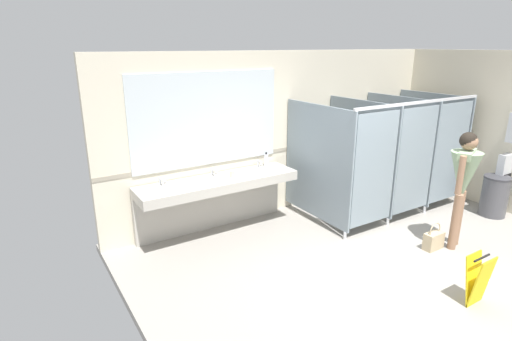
% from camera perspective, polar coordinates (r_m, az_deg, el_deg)
% --- Properties ---
extents(ground_plane, '(6.48, 5.56, 0.10)m').
position_cam_1_polar(ground_plane, '(5.68, 20.48, -13.17)').
color(ground_plane, gray).
extents(wall_back, '(6.48, 0.12, 2.64)m').
position_cam_1_polar(wall_back, '(6.88, 4.89, 5.49)').
color(wall_back, beige).
rests_on(wall_back, ground_plane).
extents(wall_back_tile_band, '(6.48, 0.01, 0.06)m').
position_cam_1_polar(wall_back_tile_band, '(6.89, 5.15, 3.18)').
color(wall_back_tile_band, '#9E937F').
rests_on(wall_back_tile_band, wall_back).
extents(vanity_counter, '(2.42, 0.60, 0.98)m').
position_cam_1_polar(vanity_counter, '(6.04, -5.61, -2.95)').
color(vanity_counter, '#B2ADA3').
rests_on(vanity_counter, ground_plane).
extents(mirror_panel, '(2.32, 0.02, 1.35)m').
position_cam_1_polar(mirror_panel, '(5.95, -6.85, 7.19)').
color(mirror_panel, silver).
rests_on(mirror_panel, wall_back).
extents(bathroom_stalls, '(2.81, 1.51, 1.93)m').
position_cam_1_polar(bathroom_stalls, '(7.08, 18.23, 2.40)').
color(bathroom_stalls, gray).
rests_on(bathroom_stalls, ground_plane).
extents(paper_towel_dispenser_lower, '(0.39, 0.13, 0.42)m').
position_cam_1_polar(paper_towel_dispenser_lower, '(7.88, 31.84, 0.55)').
color(paper_towel_dispenser_lower, '#B7BABF').
rests_on(paper_towel_dispenser_lower, wall_side_right).
extents(trash_bin, '(0.42, 0.42, 0.68)m').
position_cam_1_polar(trash_bin, '(7.76, 30.61, -3.12)').
color(trash_bin, '#47474C').
rests_on(trash_bin, ground_plane).
extents(person_standing, '(0.54, 0.52, 1.64)m').
position_cam_1_polar(person_standing, '(6.10, 27.23, -0.74)').
color(person_standing, '#8C664C').
rests_on(person_standing, ground_plane).
extents(handbag, '(0.30, 0.14, 0.39)m').
position_cam_1_polar(handbag, '(6.21, 23.77, -8.96)').
color(handbag, tan).
rests_on(handbag, ground_plane).
extents(soap_dispenser, '(0.07, 0.07, 0.23)m').
position_cam_1_polar(soap_dispenser, '(6.46, 1.44, 1.50)').
color(soap_dispenser, white).
rests_on(soap_dispenser, vanity_counter).
extents(paper_cup, '(0.07, 0.07, 0.10)m').
position_cam_1_polar(paper_cup, '(5.91, -3.35, -0.53)').
color(paper_cup, beige).
rests_on(paper_cup, vanity_counter).
extents(wet_floor_sign, '(0.28, 0.19, 0.58)m').
position_cam_1_polar(wet_floor_sign, '(5.12, 28.81, -13.34)').
color(wet_floor_sign, yellow).
rests_on(wet_floor_sign, ground_plane).
extents(floor_drain_cover, '(0.14, 0.14, 0.01)m').
position_cam_1_polar(floor_drain_cover, '(5.78, 29.88, -13.35)').
color(floor_drain_cover, '#B7BABF').
rests_on(floor_drain_cover, ground_plane).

